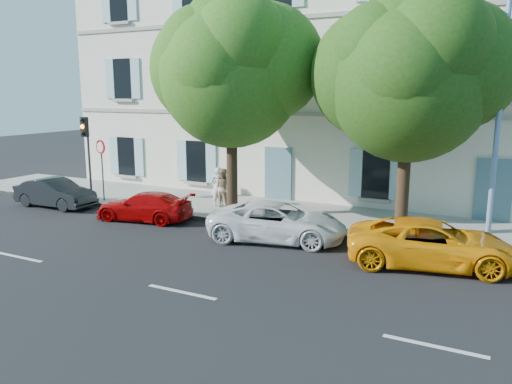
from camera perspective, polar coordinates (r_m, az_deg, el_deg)
The scene contains 15 objects.
ground at distance 16.04m, azimuth -0.15°, elevation -6.47°, with size 90.00×90.00×0.00m, color black.
sidewalk at distance 19.94m, azimuth 5.68°, elevation -2.76°, with size 36.00×4.50×0.15m, color #A09E96.
kerb at distance 17.99m, azimuth 3.16°, elevation -4.24°, with size 36.00×0.16×0.16m, color #9E998E.
building at distance 24.83m, azimuth 10.92°, elevation 13.64°, with size 28.00×7.00×12.00m, color white.
car_dark_sedan at distance 23.34m, azimuth -21.98°, elevation -0.10°, with size 1.31×3.76×1.24m, color black.
car_red_coupe at distance 19.86m, azimuth -12.67°, elevation -1.61°, with size 1.56×3.83×1.11m, color #A80405.
car_white_coupe at distance 16.75m, azimuth 2.47°, elevation -3.43°, with size 2.12×4.61×1.28m, color white.
car_yellow_supercar at distance 15.18m, azimuth 19.52°, elevation -5.55°, with size 2.20×4.78×1.33m, color #FF9E0A.
tree_left at distance 19.05m, azimuth -2.86°, elevation 13.05°, with size 5.35×5.35×8.29m.
tree_right at distance 16.94m, azimuth 17.08°, elevation 11.85°, with size 5.11×5.11×7.88m.
traffic_light at distance 23.36m, azimuth -18.84°, elevation 5.62°, with size 0.29×0.42×3.70m.
road_sign at distance 23.10m, azimuth -17.26°, elevation 3.85°, with size 0.62×0.17×2.71m.
street_lamp at distance 16.45m, azimuth 26.15°, elevation 9.73°, with size 0.26×1.73×8.15m.
pedestrian_a at distance 21.19m, azimuth -4.35°, elevation 0.62°, with size 0.61×0.40×1.67m, color silver.
pedestrian_b at distance 21.05m, azimuth -3.78°, elevation 0.52°, with size 0.80×0.62×1.64m, color tan.
Camera 1 is at (6.94, -13.61, 4.88)m, focal length 35.00 mm.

